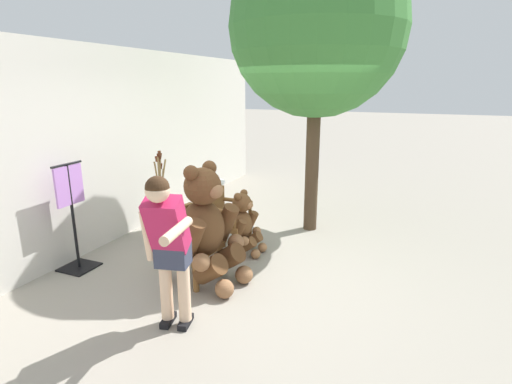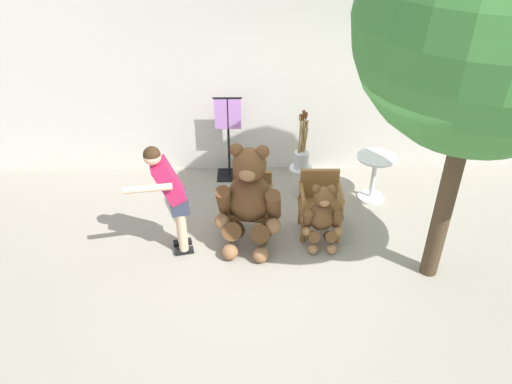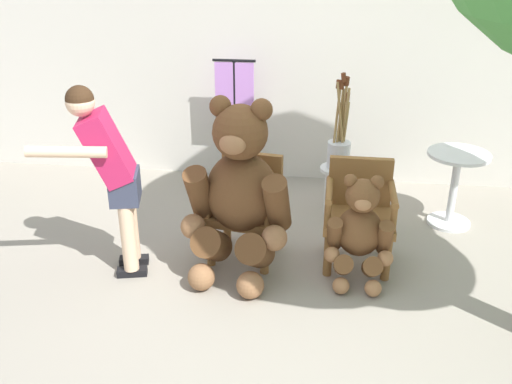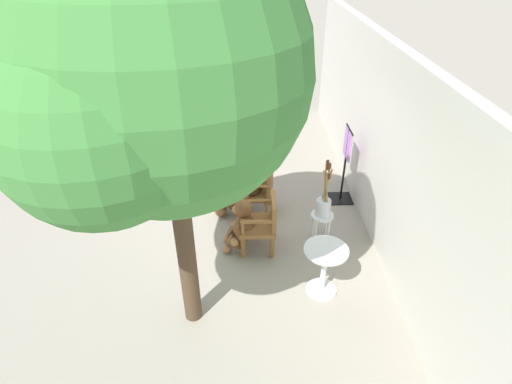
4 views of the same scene
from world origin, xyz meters
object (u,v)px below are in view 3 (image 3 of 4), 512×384
teddy_bear_small (360,231)px  round_side_table (455,180)px  wooden_chair_right (359,211)px  person_visitor (110,167)px  wooden_chair_left (247,204)px  clothing_display_stand (235,120)px  white_stool (337,178)px  brush_bucket (339,147)px  teddy_bear_large (239,191)px

teddy_bear_small → round_side_table: (0.91, 1.06, 0.02)m
wooden_chair_right → person_visitor: bearing=-167.9°
wooden_chair_left → person_visitor: 1.16m
wooden_chair_left → clothing_display_stand: (-0.33, 1.46, 0.26)m
wooden_chair_left → round_side_table: (1.83, 0.77, -0.01)m
white_stool → round_side_table: size_ratio=0.64×
wooden_chair_right → teddy_bear_small: teddy_bear_small is taller
wooden_chair_right → teddy_bear_small: (-0.00, -0.29, -0.03)m
round_side_table → teddy_bear_small: bearing=-130.6°
teddy_bear_small → round_side_table: size_ratio=1.23×
wooden_chair_left → clothing_display_stand: clothing_display_stand is taller
person_visitor → brush_bucket: size_ratio=1.68×
person_visitor → round_side_table: person_visitor is taller
wooden_chair_right → brush_bucket: size_ratio=0.93×
wooden_chair_left → clothing_display_stand: 1.52m
brush_bucket → clothing_display_stand: 1.22m
wooden_chair_left → round_side_table: size_ratio=1.19×
clothing_display_stand → wooden_chair_left: bearing=-77.2°
wooden_chair_right → teddy_bear_large: bearing=-164.8°
white_stool → round_side_table: round_side_table is taller
wooden_chair_right → teddy_bear_large: teddy_bear_large is taller
teddy_bear_small → wooden_chair_right: bearing=89.7°
wooden_chair_left → person_visitor: (-0.99, -0.41, 0.46)m
wooden_chair_left → teddy_bear_small: (0.93, -0.29, -0.03)m
wooden_chair_right → clothing_display_stand: bearing=130.9°
round_side_table → clothing_display_stand: 2.29m
teddy_bear_large → person_visitor: size_ratio=0.93×
wooden_chair_left → teddy_bear_large: (-0.02, -0.26, 0.24)m
teddy_bear_small → person_visitor: 1.98m
person_visitor → wooden_chair_right: bearing=12.1°
brush_bucket → clothing_display_stand: brush_bucket is taller
teddy_bear_large → white_stool: size_ratio=3.12×
teddy_bear_large → teddy_bear_small: bearing=-1.9°
person_visitor → teddy_bear_large: bearing=9.1°
brush_bucket → round_side_table: (1.07, -0.15, -0.23)m
teddy_bear_small → clothing_display_stand: clothing_display_stand is taller
teddy_bear_small → brush_bucket: 1.24m
teddy_bear_small → clothing_display_stand: bearing=125.8°
teddy_bear_large → brush_bucket: 1.41m
teddy_bear_small → white_stool: 1.22m
person_visitor → white_stool: bearing=37.3°
round_side_table → clothing_display_stand: bearing=162.3°
wooden_chair_right → teddy_bear_large: size_ratio=0.60×
white_stool → brush_bucket: size_ratio=0.50×
round_side_table → clothing_display_stand: (-2.16, 0.69, 0.27)m
person_visitor → clothing_display_stand: size_ratio=1.14×
wooden_chair_right → clothing_display_stand: 1.94m
round_side_table → clothing_display_stand: size_ratio=0.53×
person_visitor → clothing_display_stand: (0.66, 1.87, -0.20)m
wooden_chair_left → round_side_table: 1.99m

